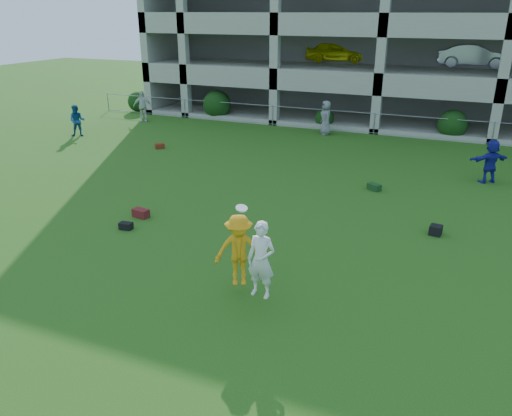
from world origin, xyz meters
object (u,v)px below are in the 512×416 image
at_px(bystander_b, 142,106).
at_px(bystander_c, 326,118).
at_px(bystander_a, 77,121).
at_px(parking_garage, 405,17).
at_px(crate_d, 436,230).
at_px(frisbee_contest, 245,253).
at_px(bystander_d, 491,161).

distance_m(bystander_b, bystander_c, 11.35).
height_order(bystander_a, parking_garage, parking_garage).
bearing_deg(bystander_a, crate_d, -47.62).
bearing_deg(frisbee_contest, bystander_a, 142.50).
relative_size(crate_d, frisbee_contest, 0.16).
distance_m(bystander_c, parking_garage, 11.25).
bearing_deg(bystander_d, parking_garage, -103.07).
relative_size(bystander_a, bystander_b, 0.90).
bearing_deg(bystander_d, bystander_a, -33.43).
distance_m(bystander_a, frisbee_contest, 18.95).
bearing_deg(parking_garage, bystander_d, -69.49).
xyz_separation_m(bystander_d, parking_garage, (-5.72, 15.30, 5.14)).
bearing_deg(bystander_a, bystander_c, -5.46).
bearing_deg(crate_d, bystander_a, 162.41).
relative_size(bystander_d, frisbee_contest, 0.80).
bearing_deg(parking_garage, bystander_c, -104.37).
height_order(bystander_b, parking_garage, parking_garage).
distance_m(bystander_a, bystander_b, 4.75).
bearing_deg(bystander_c, crate_d, -4.73).
relative_size(bystander_c, crate_d, 5.29).
relative_size(bystander_b, bystander_c, 1.01).
xyz_separation_m(bystander_a, crate_d, (18.99, -6.02, -0.69)).
bearing_deg(frisbee_contest, crate_d, 54.34).
height_order(crate_d, frisbee_contest, frisbee_contest).
xyz_separation_m(bystander_c, frisbee_contest, (2.72, -17.17, 0.25)).
relative_size(bystander_b, crate_d, 5.35).
distance_m(bystander_a, bystander_c, 13.54).
bearing_deg(bystander_a, frisbee_contest, -67.53).
bearing_deg(bystander_d, bystander_c, -67.77).
bearing_deg(bystander_a, bystander_b, 47.80).
bearing_deg(bystander_d, frisbee_contest, 31.09).
height_order(bystander_a, bystander_c, bystander_c).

